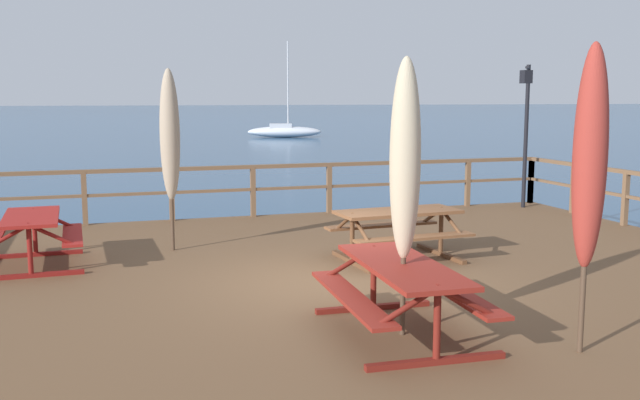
# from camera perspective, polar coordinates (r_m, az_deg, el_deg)

# --- Properties ---
(ground_plane) EXTENTS (600.00, 600.00, 0.00)m
(ground_plane) POSITION_cam_1_polar(r_m,az_deg,el_deg) (9.96, 1.49, -10.63)
(ground_plane) COLOR navy
(wooden_deck) EXTENTS (13.69, 11.42, 0.74)m
(wooden_deck) POSITION_cam_1_polar(r_m,az_deg,el_deg) (9.85, 1.50, -8.59)
(wooden_deck) COLOR brown
(wooden_deck) RESTS_ON ground
(railing_waterside_far) EXTENTS (13.49, 0.10, 1.09)m
(railing_waterside_far) POSITION_cam_1_polar(r_m,az_deg,el_deg) (14.90, -5.39, 1.48)
(railing_waterside_far) COLOR brown
(railing_waterside_far) RESTS_ON wooden_deck
(picnic_table_mid_centre) EXTENTS (1.99, 1.53, 0.78)m
(picnic_table_mid_centre) POSITION_cam_1_polar(r_m,az_deg,el_deg) (11.00, 6.25, -1.89)
(picnic_table_mid_centre) COLOR brown
(picnic_table_mid_centre) RESTS_ON wooden_deck
(picnic_table_front_right) EXTENTS (1.49, 2.21, 0.78)m
(picnic_table_front_right) POSITION_cam_1_polar(r_m,az_deg,el_deg) (7.54, 6.57, -6.53)
(picnic_table_front_right) COLOR maroon
(picnic_table_front_right) RESTS_ON wooden_deck
(picnic_table_front_left) EXTENTS (1.46, 1.83, 0.78)m
(picnic_table_front_left) POSITION_cam_1_polar(r_m,az_deg,el_deg) (11.30, -22.07, -2.20)
(picnic_table_front_left) COLOR maroon
(picnic_table_front_left) RESTS_ON wooden_deck
(patio_umbrella_tall_back_left) EXTENTS (0.32, 0.32, 2.99)m
(patio_umbrella_tall_back_left) POSITION_cam_1_polar(r_m,az_deg,el_deg) (7.21, 20.79, 3.11)
(patio_umbrella_tall_back_left) COLOR #4C3828
(patio_umbrella_tall_back_left) RESTS_ON wooden_deck
(patio_umbrella_tall_mid_left) EXTENTS (0.32, 0.32, 2.89)m
(patio_umbrella_tall_mid_left) POSITION_cam_1_polar(r_m,az_deg,el_deg) (7.31, 6.83, 3.13)
(patio_umbrella_tall_mid_left) COLOR #4C3828
(patio_umbrella_tall_mid_left) RESTS_ON wooden_deck
(patio_umbrella_tall_back_right) EXTENTS (0.32, 0.32, 2.94)m
(patio_umbrella_tall_back_right) POSITION_cam_1_polar(r_m,az_deg,el_deg) (11.68, -11.93, 5.04)
(patio_umbrella_tall_back_right) COLOR #4C3828
(patio_umbrella_tall_back_right) RESTS_ON wooden_deck
(lamp_post_hooked) EXTENTS (0.48, 0.58, 3.20)m
(lamp_post_hooked) POSITION_cam_1_polar(r_m,az_deg,el_deg) (16.50, 16.16, 6.61)
(lamp_post_hooked) COLOR black
(lamp_post_hooked) RESTS_ON wooden_deck
(sailboat_distant) EXTENTS (6.23, 3.21, 7.72)m
(sailboat_distant) POSITION_cam_1_polar(r_m,az_deg,el_deg) (58.43, -2.88, 5.53)
(sailboat_distant) COLOR silver
(sailboat_distant) RESTS_ON ground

